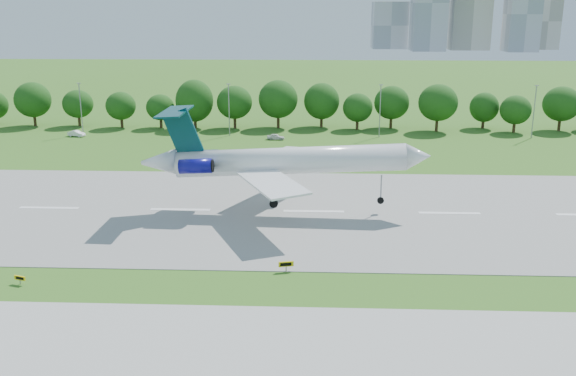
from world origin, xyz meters
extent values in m
plane|color=#38661B|center=(0.00, 0.00, 0.00)|extent=(600.00, 600.00, 0.00)
cube|color=gray|center=(0.00, 25.00, 0.04)|extent=(400.00, 45.00, 0.08)
cube|color=#ADADA8|center=(0.00, -18.00, 0.04)|extent=(400.00, 23.00, 0.08)
cylinder|color=#382314|center=(-60.00, 92.00, 1.80)|extent=(0.70, 0.70, 3.60)
sphere|color=#174310|center=(-60.00, 92.00, 6.20)|extent=(8.40, 8.40, 8.40)
cylinder|color=#382314|center=(-20.00, 92.00, 1.80)|extent=(0.70, 0.70, 3.60)
sphere|color=#174310|center=(-20.00, 92.00, 6.20)|extent=(8.40, 8.40, 8.40)
cylinder|color=#382314|center=(20.00, 92.00, 1.80)|extent=(0.70, 0.70, 3.60)
sphere|color=#174310|center=(20.00, 92.00, 6.20)|extent=(8.40, 8.40, 8.40)
cylinder|color=#382314|center=(60.00, 92.00, 1.80)|extent=(0.70, 0.70, 3.60)
sphere|color=#174310|center=(60.00, 92.00, 6.20)|extent=(8.40, 8.40, 8.40)
cylinder|color=gray|center=(-55.00, 82.00, 6.00)|extent=(0.24, 0.24, 12.00)
cube|color=gray|center=(-55.00, 82.00, 12.10)|extent=(0.90, 0.25, 0.18)
cylinder|color=gray|center=(-20.00, 82.00, 6.00)|extent=(0.24, 0.24, 12.00)
cube|color=gray|center=(-20.00, 82.00, 12.10)|extent=(0.90, 0.25, 0.18)
cylinder|color=gray|center=(15.00, 82.00, 6.00)|extent=(0.24, 0.24, 12.00)
cube|color=gray|center=(15.00, 82.00, 12.10)|extent=(0.90, 0.25, 0.18)
cylinder|color=gray|center=(50.00, 82.00, 6.00)|extent=(0.24, 0.24, 12.00)
cube|color=gray|center=(50.00, 82.00, 12.10)|extent=(0.90, 0.25, 0.18)
cube|color=#B2B2B7|center=(75.00, 380.00, 31.00)|extent=(22.00, 22.00, 62.00)
cube|color=#B2B2B7|center=(135.00, 375.00, 24.00)|extent=(20.00, 20.00, 48.00)
cube|color=beige|center=(158.00, 400.00, 19.00)|extent=(18.00, 18.00, 38.00)
cube|color=#B2B2B7|center=(52.00, 405.00, 16.00)|extent=(24.00, 24.00, 32.00)
cylinder|color=white|center=(-3.53, 25.00, 7.79)|extent=(33.53, 4.39, 5.50)
cone|color=white|center=(14.91, 24.72, 8.68)|extent=(3.80, 3.94, 4.06)
cone|color=white|center=(-22.85, 25.29, 7.29)|extent=(5.57, 3.97, 4.14)
cube|color=white|center=(-5.65, 17.26, 6.58)|extent=(10.98, 15.45, 0.55)
cube|color=white|center=(-5.41, 32.80, 6.58)|extent=(11.30, 15.42, 0.55)
cube|color=#05363D|center=(-19.08, 25.23, 11.64)|extent=(5.90, 0.64, 7.57)
cube|color=#05363D|center=(-20.19, 25.25, 14.80)|extent=(3.72, 10.60, 0.42)
cylinder|color=navy|center=(-16.90, 22.31, 7.47)|extent=(4.79, 2.18, 2.34)
cylinder|color=navy|center=(-16.81, 28.09, 7.47)|extent=(4.79, 2.18, 2.34)
cylinder|color=gray|center=(9.80, 24.80, 3.90)|extent=(0.22, 0.22, 3.89)
cylinder|color=black|center=(9.80, 24.80, 1.95)|extent=(1.00, 0.35, 1.00)
cylinder|color=gray|center=(-5.79, 22.59, 3.90)|extent=(0.27, 0.27, 3.89)
cylinder|color=black|center=(-5.79, 22.59, 1.95)|extent=(1.23, 0.52, 1.22)
cylinder|color=gray|center=(-5.71, 27.48, 3.90)|extent=(0.27, 0.27, 3.89)
cylinder|color=black|center=(-5.71, 27.48, 1.95)|extent=(1.23, 0.52, 1.22)
cube|color=gray|center=(-32.16, -2.10, 0.31)|extent=(0.11, 0.11, 0.62)
cube|color=yellow|center=(-32.16, -2.10, 0.75)|extent=(1.40, 0.56, 0.49)
cube|color=black|center=(-32.19, -2.19, 0.75)|extent=(1.02, 0.32, 0.31)
cube|color=gray|center=(-3.10, 2.66, 0.38)|extent=(0.13, 0.13, 0.76)
cube|color=yellow|center=(-3.10, 2.66, 0.93)|extent=(1.74, 0.57, 0.60)
cube|color=black|center=(-3.07, 2.54, 0.93)|extent=(1.28, 0.31, 0.38)
imported|color=white|center=(-55.69, 79.62, 0.69)|extent=(4.42, 2.64, 1.38)
imported|color=silver|center=(-8.89, 77.81, 0.67)|extent=(4.07, 2.00, 1.34)
camera|label=1|loc=(0.03, -65.67, 29.56)|focal=40.00mm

